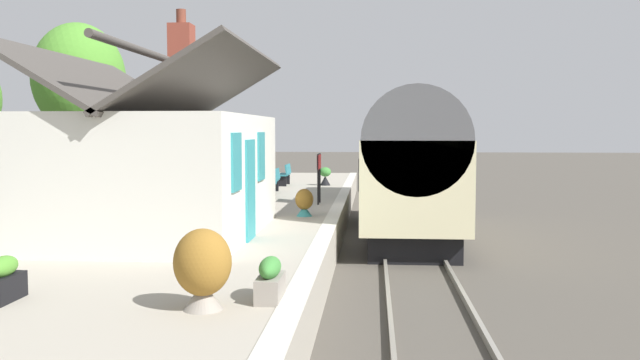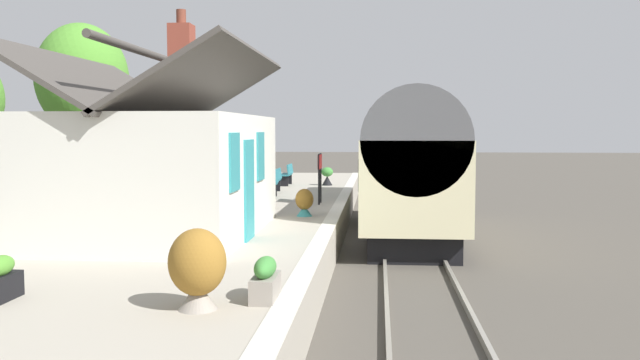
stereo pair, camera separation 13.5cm
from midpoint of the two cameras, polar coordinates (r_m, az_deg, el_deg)
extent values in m
plane|color=#4C473F|center=(20.30, 5.08, -4.96)|extent=(160.00, 160.00, 0.00)
cube|color=#A39B8C|center=(20.66, -6.74, -3.49)|extent=(32.00, 6.46, 0.95)
cube|color=beige|center=(20.20, 1.75, -2.26)|extent=(32.00, 0.36, 0.02)
cube|color=gray|center=(20.36, 9.66, -4.78)|extent=(52.00, 0.08, 0.14)
cube|color=gray|center=(20.29, 5.59, -4.77)|extent=(52.00, 0.08, 0.14)
cube|color=black|center=(20.57, 7.60, -3.88)|extent=(8.50, 2.29, 0.70)
cube|color=beige|center=(20.41, 7.64, 0.30)|extent=(9.24, 2.70, 2.30)
cylinder|color=#515154|center=(20.37, 7.67, 3.53)|extent=(9.24, 2.65, 2.65)
cube|color=black|center=(20.38, 3.81, 1.13)|extent=(7.85, 0.03, 0.80)
cylinder|color=black|center=(23.31, 7.29, -2.92)|extent=(0.70, 2.16, 0.70)
cylinder|color=black|center=(17.83, 8.01, -5.13)|extent=(0.70, 2.16, 0.70)
cube|color=black|center=(25.02, 7.16, 1.94)|extent=(0.04, 2.16, 0.90)
cylinder|color=#F2EDCC|center=(25.10, 7.14, -0.28)|extent=(0.06, 0.24, 0.24)
cube|color=red|center=(25.18, 7.13, -1.31)|extent=(0.16, 2.56, 0.24)
cube|color=silver|center=(15.25, -13.49, 0.43)|extent=(6.31, 4.36, 2.62)
cube|color=#47423D|center=(14.94, -9.61, 7.93)|extent=(6.81, 2.45, 1.51)
cube|color=#47423D|center=(15.63, -17.44, 7.63)|extent=(6.81, 2.45, 1.51)
cylinder|color=#47423D|center=(15.31, -13.66, 10.22)|extent=(6.81, 0.16, 0.16)
cube|color=brown|center=(17.30, -11.39, 9.04)|extent=(0.56, 0.56, 2.29)
cylinder|color=brown|center=(17.46, -11.46, 13.38)|extent=(0.24, 0.24, 0.36)
cube|color=teal|center=(14.13, -5.76, -0.83)|extent=(0.90, 0.06, 2.10)
cube|color=teal|center=(12.72, -6.96, 1.53)|extent=(0.80, 0.05, 1.10)
cube|color=teal|center=(15.46, -4.81, 2.03)|extent=(0.80, 0.05, 1.10)
cube|color=#26727F|center=(28.11, -2.78, 0.47)|extent=(1.40, 0.41, 0.06)
cube|color=#26727F|center=(28.07, -2.42, 0.94)|extent=(1.40, 0.11, 0.40)
cube|color=black|center=(27.57, -2.94, -0.08)|extent=(0.06, 0.36, 0.44)
cube|color=black|center=(28.68, -2.62, 0.09)|extent=(0.06, 0.36, 0.44)
cube|color=#26727F|center=(24.82, -3.83, -0.03)|extent=(1.40, 0.41, 0.06)
cube|color=#26727F|center=(24.78, -3.42, 0.50)|extent=(1.40, 0.11, 0.40)
cube|color=black|center=(24.29, -4.03, -0.67)|extent=(0.06, 0.36, 0.44)
cube|color=black|center=(25.39, -3.64, -0.45)|extent=(0.06, 0.36, 0.44)
cube|color=#26727F|center=(22.85, -4.20, -0.40)|extent=(1.41, 0.42, 0.06)
cube|color=#26727F|center=(22.80, -3.75, 0.17)|extent=(1.40, 0.12, 0.40)
cube|color=black|center=(22.32, -4.44, -1.10)|extent=(0.06, 0.36, 0.44)
cube|color=black|center=(23.42, -3.96, -0.85)|extent=(0.06, 0.36, 0.44)
cone|color=gray|center=(8.87, -9.88, -9.63)|extent=(0.51, 0.51, 0.35)
cylinder|color=gray|center=(8.91, -9.87, -10.54)|extent=(0.28, 0.28, 0.06)
ellipsoid|color=olive|center=(8.78, -9.92, -6.86)|extent=(0.74, 0.74, 0.87)
cone|color=#EE557D|center=(8.73, -9.94, -5.19)|extent=(0.13, 0.13, 0.30)
cone|color=teal|center=(17.99, -1.11, -2.63)|extent=(0.42, 0.42, 0.28)
cylinder|color=teal|center=(18.01, -1.11, -2.98)|extent=(0.23, 0.23, 0.06)
ellipsoid|color=olive|center=(17.96, -1.12, -1.64)|extent=(0.49, 0.49, 0.56)
cube|color=gray|center=(9.25, -4.23, -9.09)|extent=(0.79, 0.32, 0.33)
ellipsoid|color=#3D8438|center=(9.19, -4.24, -7.40)|extent=(0.71, 0.29, 0.29)
cone|color=black|center=(28.03, 0.75, -0.06)|extent=(0.44, 0.44, 0.39)
cylinder|color=black|center=(28.04, 0.75, -0.39)|extent=(0.24, 0.24, 0.06)
ellipsoid|color=#3D8438|center=(28.00, 0.75, 0.69)|extent=(0.49, 0.49, 0.39)
cube|color=teal|center=(22.23, -11.66, -1.29)|extent=(0.76, 0.32, 0.37)
ellipsoid|color=olive|center=(22.21, -11.67, -0.53)|extent=(0.68, 0.29, 0.29)
cylinder|color=black|center=(20.71, 0.10, -0.59)|extent=(0.06, 0.06, 1.10)
cylinder|color=black|center=(21.31, 0.24, -0.45)|extent=(0.06, 0.06, 1.10)
cube|color=maroon|center=(20.96, 0.17, 1.58)|extent=(0.90, 0.06, 0.44)
cube|color=black|center=(20.96, 0.17, 1.58)|extent=(0.96, 0.03, 0.50)
cylinder|color=#4C3828|center=(36.02, -19.22, 1.95)|extent=(0.25, 0.25, 3.89)
ellipsoid|color=#4C8C2D|center=(36.09, -19.37, 8.10)|extent=(5.11, 4.44, 5.50)
camera|label=1|loc=(0.07, -89.78, 0.02)|focal=37.78mm
camera|label=2|loc=(0.07, 90.22, -0.02)|focal=37.78mm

